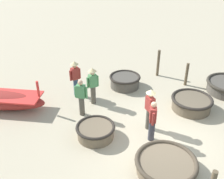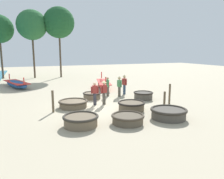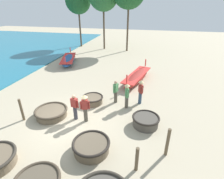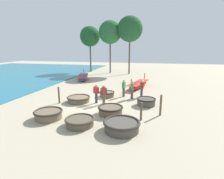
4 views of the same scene
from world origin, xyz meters
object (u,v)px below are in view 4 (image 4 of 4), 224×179
Objects in this scene: long_boat_green_hull at (83,77)px; mooring_post_shoreline at (59,95)px; fisherman_crouching at (96,93)px; tree_rightmost at (90,36)px; coracle_front_right at (122,125)px; coracle_beside_post at (79,99)px; fisherman_standing_left at (142,87)px; fisherman_with_hat at (104,92)px; tree_leftmost at (130,29)px; coracle_far_left at (107,94)px; coracle_center at (110,110)px; coracle_front_left at (80,121)px; coracle_weathered at (48,114)px; mooring_post_mid_beach at (161,105)px; coracle_far_right at (146,101)px; fisherman_by_coracle at (124,88)px; mooring_post_inland at (141,111)px; tree_tall_back at (110,32)px; fisherman_hauling at (132,88)px; long_boat_red_hull at (138,85)px.

mooring_post_shoreline reaches higher than long_boat_green_hull.
fisherman_crouching is 20.28m from tree_rightmost.
coracle_front_right is 6.79m from mooring_post_shoreline.
fisherman_standing_left is at bearing 28.34° from coracle_beside_post.
tree_leftmost is at bearing 90.81° from fisherman_with_hat.
coracle_center is (1.32, -4.10, 0.03)m from coracle_far_left.
coracle_front_left is 0.89× the size of coracle_beside_post.
fisherman_standing_left is (5.38, 6.40, 0.66)m from coracle_weathered.
fisherman_with_hat is (0.24, 4.23, 0.70)m from coracle_front_left.
coracle_beside_post is at bearing 166.57° from mooring_post_mid_beach.
coracle_front_right is at bearing -63.03° from fisherman_with_hat.
coracle_weathered is 4.28m from fisherman_crouching.
fisherman_standing_left reaches higher than mooring_post_shoreline.
mooring_post_shoreline reaches higher than coracle_front_left.
coracle_far_right is 7.16m from coracle_weathered.
fisherman_with_hat is at bearing -67.30° from tree_rightmost.
coracle_far_right is 0.84× the size of coracle_weathered.
fisherman_with_hat is at bearing 11.24° from mooring_post_shoreline.
fisherman_by_coracle is at bearing 63.83° from fisherman_with_hat.
fisherman_by_coracle is (1.20, 2.45, -0.12)m from fisherman_with_hat.
fisherman_by_coracle is at bearing 58.51° from coracle_weathered.
mooring_post_inland is at bearing -14.51° from coracle_center.
tree_tall_back is at bearing 172.12° from tree_leftmost.
fisherman_crouching is 4.64m from mooring_post_inland.
tree_tall_back reaches higher than mooring_post_mid_beach.
long_boat_green_hull is 3.02× the size of fisherman_hauling.
long_boat_green_hull is at bearing 133.20° from fisherman_by_coracle.
coracle_far_left is 0.28× the size of long_boat_red_hull.
tree_leftmost is at bearing 102.03° from fisherman_standing_left.
long_boat_red_hull is 12.97m from tree_leftmost.
coracle_far_right is 6.07m from long_boat_red_hull.
coracle_center is at bearing -103.49° from fisherman_hauling.
coracle_front_right is 1.28× the size of fisherman_crouching.
long_boat_green_hull is (-5.54, 7.92, 0.08)m from coracle_far_left.
mooring_post_mid_beach is (4.31, -1.55, -0.25)m from fisherman_with_hat.
coracle_far_right is 0.78× the size of coracle_beside_post.
tree_tall_back is (-5.92, 11.15, 6.56)m from long_boat_red_hull.
coracle_center is 1.27× the size of mooring_post_shoreline.
fisherman_hauling reaches higher than coracle_front_left.
long_boat_red_hull is (2.50, 4.32, 0.13)m from coracle_far_left.
tree_tall_back is at bearing 105.12° from coracle_front_right.
mooring_post_mid_beach reaches higher than long_boat_red_hull.
fisherman_with_hat reaches higher than coracle_center.
coracle_front_right is 0.21× the size of tree_leftmost.
coracle_far_left is at bearing 178.52° from fisherman_hauling.
coracle_front_left is 0.18× the size of tree_leftmost.
mooring_post_shoreline reaches higher than coracle_front_right.
fisherman_hauling is at bearing 35.20° from fisherman_crouching.
coracle_center is 2.50m from coracle_front_left.
fisherman_standing_left is 0.19× the size of tree_tall_back.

